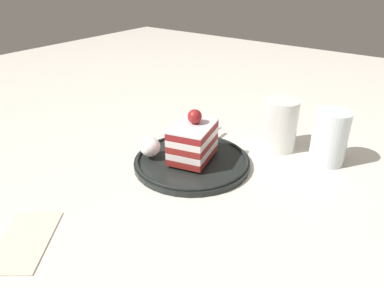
# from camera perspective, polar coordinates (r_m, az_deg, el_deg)

# --- Properties ---
(ground_plane) EXTENTS (2.40, 2.40, 0.00)m
(ground_plane) POSITION_cam_1_polar(r_m,az_deg,el_deg) (0.71, -1.87, -3.74)
(ground_plane) COLOR silver
(dessert_plate) EXTENTS (0.23, 0.23, 0.02)m
(dessert_plate) POSITION_cam_1_polar(r_m,az_deg,el_deg) (0.72, 0.00, -2.69)
(dessert_plate) COLOR black
(dessert_plate) RESTS_ON ground_plane
(cake_slice) EXTENTS (0.11, 0.09, 0.10)m
(cake_slice) POSITION_cam_1_polar(r_m,az_deg,el_deg) (0.70, 0.12, 0.54)
(cake_slice) COLOR maroon
(cake_slice) RESTS_ON dessert_plate
(whipped_cream_dollop) EXTENTS (0.04, 0.04, 0.04)m
(whipped_cream_dollop) POSITION_cam_1_polar(r_m,az_deg,el_deg) (0.72, -6.60, -0.41)
(whipped_cream_dollop) COLOR white
(whipped_cream_dollop) RESTS_ON dessert_plate
(fork) EXTENTS (0.12, 0.01, 0.00)m
(fork) POSITION_cam_1_polar(r_m,az_deg,el_deg) (0.79, 1.95, 1.04)
(fork) COLOR silver
(fork) RESTS_ON dessert_plate
(drink_glass_near) EXTENTS (0.07, 0.07, 0.11)m
(drink_glass_near) POSITION_cam_1_polar(r_m,az_deg,el_deg) (0.79, 13.61, 2.58)
(drink_glass_near) COLOR white
(drink_glass_near) RESTS_ON ground_plane
(drink_glass_far) EXTENTS (0.07, 0.07, 0.11)m
(drink_glass_far) POSITION_cam_1_polar(r_m,az_deg,el_deg) (0.76, 20.78, 0.77)
(drink_glass_far) COLOR silver
(drink_glass_far) RESTS_ON ground_plane
(folded_napkin) EXTENTS (0.15, 0.14, 0.00)m
(folded_napkin) POSITION_cam_1_polar(r_m,az_deg,el_deg) (0.59, -24.85, -13.60)
(folded_napkin) COLOR beige
(folded_napkin) RESTS_ON ground_plane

